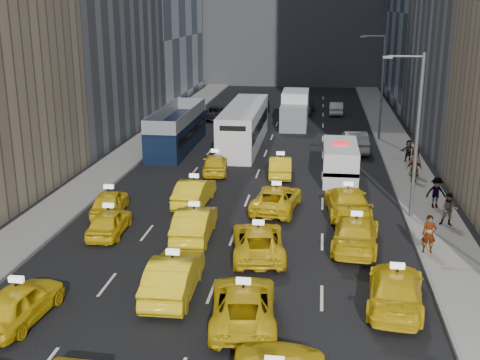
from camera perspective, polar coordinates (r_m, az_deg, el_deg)
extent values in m
plane|color=black|center=(23.50, -3.57, -12.65)|extent=(160.00, 160.00, 0.00)
cube|color=gray|center=(48.78, -10.06, 2.71)|extent=(3.00, 90.00, 0.15)
cube|color=gray|center=(46.96, 15.19, 1.85)|extent=(3.00, 90.00, 0.15)
cube|color=slate|center=(48.36, -8.42, 2.69)|extent=(0.15, 90.00, 0.18)
cube|color=slate|center=(46.78, 13.44, 1.95)|extent=(0.15, 90.00, 0.18)
cylinder|color=#595B60|center=(33.26, 16.42, 3.75)|extent=(0.20, 0.20, 9.00)
cylinder|color=#595B60|center=(32.51, 15.44, 11.24)|extent=(1.80, 0.12, 0.12)
cube|color=slate|center=(32.41, 13.83, 11.25)|extent=(0.50, 0.22, 0.12)
cylinder|color=#595B60|center=(52.84, 13.32, 8.45)|extent=(0.20, 0.20, 9.00)
cylinder|color=#595B60|center=(52.37, 12.63, 13.16)|extent=(1.80, 0.12, 0.12)
cube|color=slate|center=(52.30, 11.62, 13.16)|extent=(0.50, 0.22, 0.12)
imported|color=yellow|center=(24.14, -20.22, -10.88)|extent=(2.11, 4.48, 1.48)
imported|color=yellow|center=(24.74, -6.32, -9.01)|extent=(1.86, 5.03, 1.64)
imported|color=yellow|center=(22.71, 0.33, -11.67)|extent=(2.92, 5.35, 1.42)
imported|color=yellow|center=(24.50, 14.54, -9.93)|extent=(2.68, 5.35, 1.49)
imported|color=yellow|center=(31.48, -12.29, -3.91)|extent=(1.81, 4.06, 1.36)
imported|color=yellow|center=(30.35, -4.33, -4.09)|extent=(1.87, 4.92, 1.60)
imported|color=yellow|center=(28.30, 1.74, -5.80)|extent=(3.04, 5.39, 1.42)
imported|color=yellow|center=(29.66, 10.91, -4.93)|extent=(2.61, 5.43, 1.52)
imported|color=yellow|center=(34.47, -12.26, -2.08)|extent=(2.20, 4.30, 1.40)
imported|color=yellow|center=(35.39, -4.35, -1.13)|extent=(1.83, 4.74, 1.54)
imported|color=yellow|center=(34.38, 3.46, -1.77)|extent=(2.92, 5.28, 1.40)
imported|color=yellow|center=(34.05, 10.16, -2.00)|extent=(2.69, 5.69, 1.60)
imported|color=yellow|center=(41.79, -2.38, 1.56)|extent=(2.19, 4.34, 1.42)
imported|color=yellow|center=(41.19, 3.84, 1.30)|extent=(1.75, 4.34, 1.40)
cube|color=silver|center=(41.05, 9.47, 1.75)|extent=(2.38, 5.93, 2.35)
cylinder|color=black|center=(39.25, 8.08, 0.06)|extent=(0.28, 0.94, 0.94)
cylinder|color=black|center=(39.32, 10.91, -0.05)|extent=(0.28, 0.94, 0.94)
cylinder|color=black|center=(43.18, 8.07, 1.57)|extent=(0.28, 0.94, 0.94)
cylinder|color=black|center=(43.25, 10.64, 1.47)|extent=(0.28, 0.94, 0.94)
cube|color=navy|center=(41.09, 9.46, 1.53)|extent=(2.42, 5.93, 0.27)
cube|color=red|center=(40.76, 9.55, 3.46)|extent=(1.08, 0.40, 0.17)
cube|color=black|center=(49.18, -5.98, 4.85)|extent=(3.68, 11.47, 3.28)
cylinder|color=black|center=(45.25, -8.72, 2.33)|extent=(0.28, 1.10, 1.10)
cylinder|color=black|center=(44.67, -5.93, 2.25)|extent=(0.28, 1.10, 1.10)
cylinder|color=black|center=(54.16, -5.95, 4.75)|extent=(0.28, 1.10, 1.10)
cylinder|color=black|center=(53.68, -3.60, 4.70)|extent=(0.28, 1.10, 1.10)
cube|color=silver|center=(49.82, 0.39, 5.16)|extent=(3.33, 13.24, 3.39)
cylinder|color=black|center=(44.78, -2.07, 2.36)|extent=(0.28, 1.10, 1.10)
cylinder|color=black|center=(44.44, 1.02, 2.26)|extent=(0.28, 1.10, 1.10)
cylinder|color=black|center=(55.71, -0.12, 5.16)|extent=(0.28, 1.10, 1.10)
cylinder|color=black|center=(55.44, 2.39, 5.09)|extent=(0.28, 1.10, 1.10)
cube|color=white|center=(58.36, 5.22, 6.70)|extent=(2.55, 7.22, 3.29)
cylinder|color=black|center=(55.97, 3.95, 5.17)|extent=(0.28, 1.10, 1.10)
cylinder|color=black|center=(55.88, 6.17, 5.10)|extent=(0.28, 1.10, 1.10)
cylinder|color=black|center=(61.26, 4.29, 6.14)|extent=(0.28, 1.10, 1.10)
cylinder|color=black|center=(61.17, 6.32, 6.07)|extent=(0.28, 1.10, 1.10)
imported|color=#9C9FA3|center=(48.93, 10.85, 3.63)|extent=(2.01, 5.17, 1.68)
imported|color=black|center=(61.72, -2.23, 6.40)|extent=(2.42, 5.14, 1.42)
imported|color=slate|center=(65.89, 5.96, 7.08)|extent=(2.96, 6.00, 1.68)
imported|color=black|center=(67.08, 2.04, 7.25)|extent=(2.21, 4.58, 1.51)
imported|color=#B1B4B9|center=(65.44, 9.10, 6.75)|extent=(1.47, 4.08, 1.34)
imported|color=gray|center=(29.50, 17.49, -4.91)|extent=(0.68, 0.45, 1.83)
imported|color=gray|center=(33.34, 19.20, -2.65)|extent=(0.95, 0.65, 1.79)
imported|color=gray|center=(36.02, 18.10, -1.15)|extent=(1.20, 0.60, 1.79)
imported|color=gray|center=(40.95, 16.17, 1.01)|extent=(1.02, 0.53, 1.69)
imported|color=gray|center=(42.36, 16.24, 1.66)|extent=(1.06, 0.84, 1.90)
imported|color=gray|center=(46.23, 15.70, 2.71)|extent=(1.53, 0.95, 1.60)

